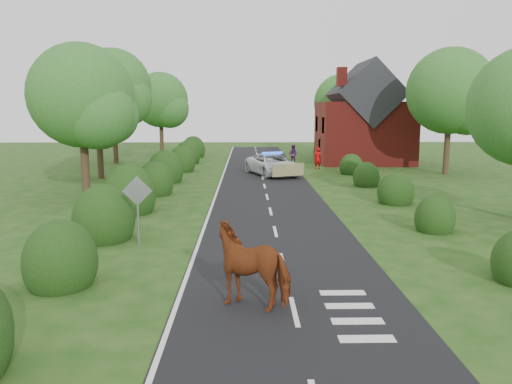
{
  "coord_description": "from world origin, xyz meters",
  "views": [
    {
      "loc": [
        -1.14,
        -15.38,
        4.83
      ],
      "look_at": [
        -0.73,
        5.95,
        1.3
      ],
      "focal_mm": 35.0,
      "sensor_mm": 36.0,
      "label": 1
    }
  ],
  "objects_px": {
    "road_sign": "(137,201)",
    "pedestrian_red": "(318,158)",
    "cow": "(254,270)",
    "police_van": "(272,165)",
    "pedestrian_purple": "(293,154)"
  },
  "relations": [
    {
      "from": "road_sign",
      "to": "pedestrian_red",
      "type": "height_order",
      "value": "road_sign"
    },
    {
      "from": "cow",
      "to": "police_van",
      "type": "bearing_deg",
      "value": -165.96
    },
    {
      "from": "road_sign",
      "to": "cow",
      "type": "bearing_deg",
      "value": -53.04
    },
    {
      "from": "pedestrian_red",
      "to": "pedestrian_purple",
      "type": "xyz_separation_m",
      "value": [
        -1.64,
        4.14,
        -0.04
      ]
    },
    {
      "from": "cow",
      "to": "pedestrian_red",
      "type": "bearing_deg",
      "value": -173.13
    },
    {
      "from": "pedestrian_red",
      "to": "pedestrian_purple",
      "type": "distance_m",
      "value": 4.45
    },
    {
      "from": "police_van",
      "to": "pedestrian_purple",
      "type": "distance_m",
      "value": 8.21
    },
    {
      "from": "cow",
      "to": "police_van",
      "type": "relative_size",
      "value": 0.39
    },
    {
      "from": "pedestrian_red",
      "to": "road_sign",
      "type": "bearing_deg",
      "value": 54.5
    },
    {
      "from": "cow",
      "to": "pedestrian_red",
      "type": "relative_size",
      "value": 1.35
    },
    {
      "from": "cow",
      "to": "police_van",
      "type": "distance_m",
      "value": 24.96
    },
    {
      "from": "road_sign",
      "to": "pedestrian_purple",
      "type": "relative_size",
      "value": 1.47
    },
    {
      "from": "pedestrian_red",
      "to": "police_van",
      "type": "bearing_deg",
      "value": 30.85
    },
    {
      "from": "road_sign",
      "to": "pedestrian_red",
      "type": "distance_m",
      "value": 25.23
    },
    {
      "from": "police_van",
      "to": "pedestrian_purple",
      "type": "bearing_deg",
      "value": 54.39
    }
  ]
}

